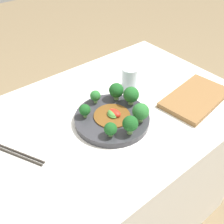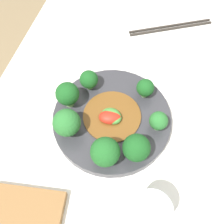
% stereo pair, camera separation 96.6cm
% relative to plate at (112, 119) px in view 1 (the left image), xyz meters
% --- Properties ---
extents(ground_plane, '(8.00, 8.00, 0.00)m').
position_rel_plate_xyz_m(ground_plane, '(0.01, -0.05, -0.77)').
color(ground_plane, '#7F6B4C').
extents(table, '(1.15, 0.72, 0.76)m').
position_rel_plate_xyz_m(table, '(0.01, -0.05, -0.39)').
color(table, silver).
rests_on(table, ground_plane).
extents(plate, '(0.27, 0.27, 0.02)m').
position_rel_plate_xyz_m(plate, '(0.00, 0.00, 0.00)').
color(plate, '#333338').
rests_on(plate, table).
extents(broccoli_southwest, '(0.06, 0.06, 0.07)m').
position_rel_plate_xyz_m(broccoli_southwest, '(-0.08, -0.07, 0.05)').
color(broccoli_southwest, '#89B76B').
rests_on(broccoli_southwest, plate).
extents(broccoli_southeast, '(0.04, 0.04, 0.05)m').
position_rel_plate_xyz_m(broccoli_southeast, '(0.08, -0.06, 0.04)').
color(broccoli_southeast, '#70A356').
rests_on(broccoli_southeast, plate).
extents(broccoli_south, '(0.04, 0.04, 0.05)m').
position_rel_plate_xyz_m(broccoli_south, '(-0.00, -0.10, 0.04)').
color(broccoli_south, '#7AAD5B').
rests_on(broccoli_south, plate).
extents(broccoli_northeast, '(0.04, 0.04, 0.05)m').
position_rel_plate_xyz_m(broccoli_northeast, '(0.07, 0.07, 0.04)').
color(broccoli_northeast, '#70A356').
rests_on(broccoli_northeast, plate).
extents(broccoli_west, '(0.06, 0.06, 0.07)m').
position_rel_plate_xyz_m(broccoli_west, '(-0.10, -0.01, 0.05)').
color(broccoli_west, '#89B76B').
rests_on(broccoli_west, plate).
extents(broccoli_north, '(0.05, 0.05, 0.07)m').
position_rel_plate_xyz_m(broccoli_north, '(0.01, 0.10, 0.05)').
color(broccoli_north, '#70A356').
rests_on(broccoli_north, plate).
extents(broccoli_northwest, '(0.06, 0.06, 0.07)m').
position_rel_plate_xyz_m(broccoli_northwest, '(-0.06, 0.08, 0.05)').
color(broccoli_northwest, '#70A356').
rests_on(broccoli_northwest, plate).
extents(stirfry_center, '(0.13, 0.13, 0.02)m').
position_rel_plate_xyz_m(stirfry_center, '(-0.00, 0.00, 0.02)').
color(stirfry_center, brown).
rests_on(stirfry_center, plate).
extents(drinking_glass, '(0.07, 0.07, 0.10)m').
position_rel_plate_xyz_m(drinking_glass, '(-0.19, -0.12, 0.04)').
color(drinking_glass, silver).
rests_on(drinking_glass, table).
extents(chopsticks, '(0.13, 0.23, 0.01)m').
position_rel_plate_xyz_m(chopsticks, '(0.35, -0.09, -0.01)').
color(chopsticks, '#2D2823').
rests_on(chopsticks, table).
extents(cutting_board, '(0.31, 0.21, 0.02)m').
position_rel_plate_xyz_m(cutting_board, '(-0.34, 0.11, -0.00)').
color(cutting_board, brown).
rests_on(cutting_board, table).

